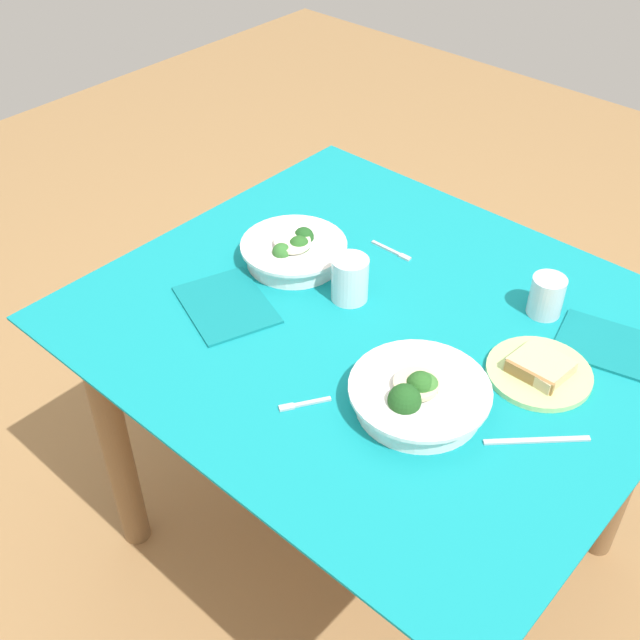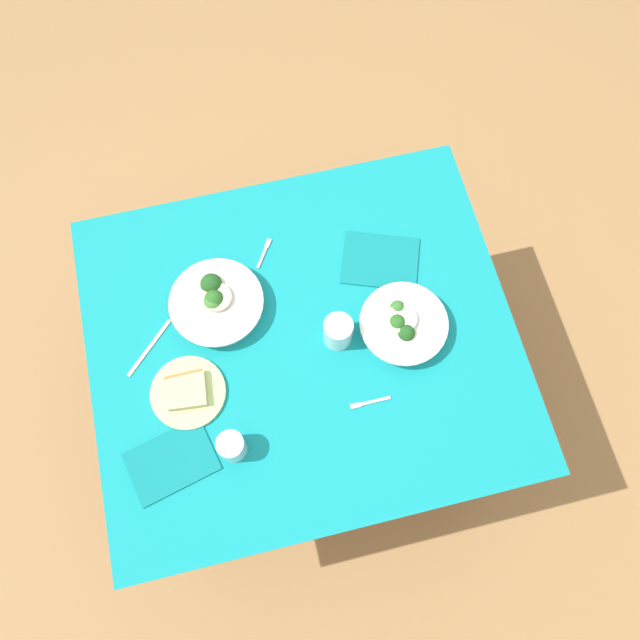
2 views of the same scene
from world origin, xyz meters
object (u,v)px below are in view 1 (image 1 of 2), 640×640
at_px(bread_side_plate, 539,371).
at_px(water_glass_side, 547,296).
at_px(water_glass_center, 350,279).
at_px(table_knife_left, 537,440).
at_px(broccoli_bowl_near, 418,396).
at_px(fork_by_near_bowl, 302,404).
at_px(broccoli_bowl_far, 294,251).
at_px(fork_by_far_bowl, 393,251).
at_px(napkin_folded_upper, 614,347).
at_px(napkin_folded_lower, 226,305).

xyz_separation_m(bread_side_plate, water_glass_side, (-0.09, 0.17, 0.03)).
bearing_deg(water_glass_center, table_knife_left, -10.14).
xyz_separation_m(broccoli_bowl_near, water_glass_center, (-0.30, 0.16, 0.02)).
bearing_deg(broccoli_bowl_near, fork_by_near_bowl, -139.87).
bearing_deg(broccoli_bowl_far, fork_by_near_bowl, -44.78).
height_order(water_glass_center, fork_by_far_bowl, water_glass_center).
bearing_deg(table_knife_left, napkin_folded_upper, -132.73).
relative_size(fork_by_far_bowl, table_knife_left, 0.58).
bearing_deg(napkin_folded_upper, bread_side_plate, -112.92).
relative_size(water_glass_center, table_knife_left, 0.53).
height_order(water_glass_side, napkin_folded_upper, water_glass_side).
height_order(water_glass_side, fork_by_near_bowl, water_glass_side).
distance_m(broccoli_bowl_near, water_glass_center, 0.34).
height_order(broccoli_bowl_far, fork_by_far_bowl, broccoli_bowl_far).
relative_size(fork_by_near_bowl, napkin_folded_upper, 0.41).
xyz_separation_m(fork_by_far_bowl, fork_by_near_bowl, (0.18, -0.49, 0.00)).
bearing_deg(fork_by_far_bowl, broccoli_bowl_far, -128.51).
bearing_deg(napkin_folded_upper, water_glass_center, -155.41).
height_order(broccoli_bowl_near, water_glass_side, water_glass_side).
height_order(broccoli_bowl_far, napkin_folded_lower, broccoli_bowl_far).
bearing_deg(table_knife_left, water_glass_side, -106.70).
xyz_separation_m(broccoli_bowl_far, napkin_folded_lower, (0.00, -0.21, -0.03)).
distance_m(napkin_folded_upper, napkin_folded_lower, 0.79).
distance_m(water_glass_side, fork_by_near_bowl, 0.57).
relative_size(water_glass_center, napkin_folded_lower, 0.46).
bearing_deg(fork_by_near_bowl, napkin_folded_upper, 178.75).
bearing_deg(fork_by_near_bowl, broccoli_bowl_near, 162.67).
distance_m(bread_side_plate, fork_by_far_bowl, 0.48).
distance_m(fork_by_near_bowl, napkin_folded_lower, 0.33).
xyz_separation_m(fork_by_near_bowl, napkin_folded_lower, (-0.32, 0.10, 0.00)).
height_order(water_glass_side, napkin_folded_lower, water_glass_side).
bearing_deg(broccoli_bowl_far, napkin_folded_lower, -89.30).
distance_m(water_glass_side, napkin_folded_upper, 0.17).
bearing_deg(fork_by_near_bowl, napkin_folded_lower, -75.78).
distance_m(water_glass_center, napkin_folded_upper, 0.54).
bearing_deg(water_glass_center, water_glass_side, 34.84).
xyz_separation_m(broccoli_bowl_far, fork_by_near_bowl, (0.32, -0.32, -0.03)).
bearing_deg(fork_by_near_bowl, water_glass_side, -167.25).
bearing_deg(fork_by_far_bowl, water_glass_center, -79.96).
bearing_deg(water_glass_side, fork_by_near_bowl, -109.79).
height_order(broccoli_bowl_far, fork_by_near_bowl, broccoli_bowl_far).
height_order(water_glass_center, fork_by_near_bowl, water_glass_center).
bearing_deg(fork_by_near_bowl, bread_side_plate, 174.40).
distance_m(table_knife_left, napkin_folded_upper, 0.32).
distance_m(broccoli_bowl_near, napkin_folded_upper, 0.44).
xyz_separation_m(broccoli_bowl_far, bread_side_plate, (0.60, 0.04, -0.02)).
xyz_separation_m(broccoli_bowl_far, broccoli_bowl_near, (0.48, -0.18, 0.00)).
bearing_deg(table_knife_left, water_glass_center, -54.92).
bearing_deg(water_glass_side, broccoli_bowl_near, -94.51).
height_order(broccoli_bowl_far, napkin_folded_upper, broccoli_bowl_far).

